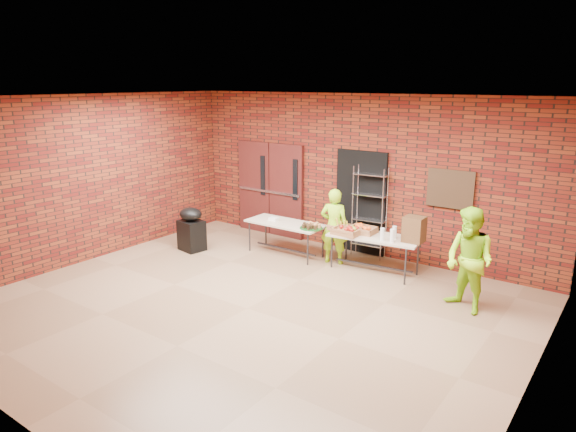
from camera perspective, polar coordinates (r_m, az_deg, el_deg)
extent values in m
cube|color=brown|center=(8.15, -4.55, -10.33)|extent=(8.00, 7.00, 0.04)
cube|color=silver|center=(7.38, -5.07, 13.08)|extent=(8.00, 7.00, 0.04)
cube|color=maroon|center=(10.47, 7.84, 4.57)|extent=(8.00, 0.04, 3.20)
cube|color=maroon|center=(5.56, -29.23, -6.46)|extent=(8.00, 0.04, 3.20)
cube|color=maroon|center=(10.62, -21.58, 3.81)|extent=(0.04, 7.00, 3.20)
cube|color=maroon|center=(5.94, 26.33, -4.80)|extent=(0.04, 7.00, 3.20)
cube|color=#431613|center=(11.96, -3.71, 3.27)|extent=(0.88, 0.08, 2.10)
cube|color=#431613|center=(11.42, -0.21, 2.75)|extent=(0.88, 0.08, 2.10)
cube|color=black|center=(11.69, -2.82, 4.52)|extent=(0.12, 0.02, 0.90)
cube|color=black|center=(11.16, 0.80, 4.04)|extent=(0.12, 0.02, 0.90)
cube|color=#B4B4BB|center=(11.65, -2.18, 2.73)|extent=(1.70, 0.04, 0.05)
cube|color=black|center=(10.48, 8.06, 1.51)|extent=(1.10, 0.06, 2.10)
cube|color=#382416|center=(9.68, 17.59, 2.89)|extent=(0.85, 0.04, 0.70)
cube|color=#BEAB91|center=(10.33, -0.28, -0.82)|extent=(1.63, 0.68, 0.04)
cube|color=#302F34|center=(10.49, -0.28, -3.68)|extent=(1.45, 0.04, 0.03)
cylinder|color=#302F34|center=(11.05, -2.48, -1.59)|extent=(0.03, 0.03, 0.63)
cylinder|color=#302F34|center=(10.26, 3.89, -2.93)|extent=(0.03, 0.03, 0.63)
cylinder|color=#302F34|center=(10.65, -4.29, -2.26)|extent=(0.03, 0.03, 0.63)
cylinder|color=#302F34|center=(9.82, 2.21, -3.71)|extent=(0.03, 0.03, 0.63)
cube|color=#BEAB91|center=(9.53, 9.61, -2.31)|extent=(1.73, 0.89, 0.04)
cube|color=#302F34|center=(9.70, 9.47, -5.44)|extent=(1.47, 0.21, 0.03)
cylinder|color=#302F34|center=(10.19, 6.50, -3.07)|extent=(0.03, 0.03, 0.65)
cylinder|color=#302F34|center=(9.60, 14.22, -4.59)|extent=(0.03, 0.03, 0.65)
cylinder|color=#302F34|center=(9.73, 4.88, -3.90)|extent=(0.03, 0.03, 0.65)
cylinder|color=#302F34|center=(9.11, 12.91, -5.56)|extent=(0.03, 0.03, 0.65)
cube|color=#AA6F44|center=(9.81, 5.84, -1.36)|extent=(0.42, 0.33, 0.07)
cube|color=#AA6F44|center=(9.67, 8.31, -1.65)|extent=(0.47, 0.37, 0.07)
cube|color=#AA6F44|center=(9.54, 6.54, -1.81)|extent=(0.49, 0.38, 0.08)
cylinder|color=#134819|center=(9.92, 2.59, -1.33)|extent=(0.45, 0.45, 0.02)
cube|color=white|center=(10.47, -1.59, -0.32)|extent=(0.19, 0.13, 0.06)
cube|color=#52371C|center=(9.26, 13.84, -1.45)|extent=(0.35, 0.31, 0.46)
cylinder|color=white|center=(9.25, 10.43, -2.01)|extent=(0.08, 0.08, 0.23)
cylinder|color=white|center=(9.17, 11.51, -2.17)|extent=(0.08, 0.08, 0.24)
cylinder|color=white|center=(9.39, 11.74, -1.80)|extent=(0.08, 0.08, 0.23)
cube|color=black|center=(10.87, -10.65, -2.12)|extent=(0.56, 0.49, 0.64)
ellipsoid|color=black|center=(10.75, -10.77, 0.20)|extent=(0.55, 0.50, 0.27)
imported|color=#9CE519|center=(9.86, 5.14, -1.14)|extent=(0.61, 0.49, 1.47)
imported|color=#9CE519|center=(8.22, 19.51, -4.68)|extent=(0.98, 0.89, 1.63)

